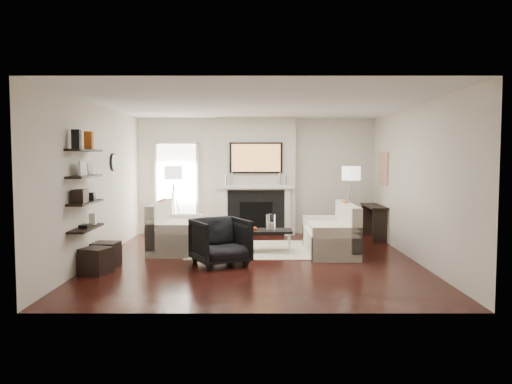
{
  "coord_description": "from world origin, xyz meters",
  "views": [
    {
      "loc": [
        0.0,
        -8.62,
        1.79
      ],
      "look_at": [
        0.0,
        0.6,
        1.15
      ],
      "focal_mm": 35.0,
      "sensor_mm": 36.0,
      "label": 1
    }
  ],
  "objects_px": {
    "loveseat_left_base": "(177,239)",
    "armchair": "(220,239)",
    "coffee_table": "(263,231)",
    "lamp_left_shade": "(173,173)",
    "loveseat_right_base": "(330,241)",
    "ottoman_near": "(106,254)",
    "lamp_right_shade": "(351,173)"
  },
  "relations": [
    {
      "from": "coffee_table",
      "to": "lamp_left_shade",
      "type": "bearing_deg",
      "value": 138.58
    },
    {
      "from": "loveseat_right_base",
      "to": "loveseat_left_base",
      "type": "bearing_deg",
      "value": 173.75
    },
    {
      "from": "loveseat_left_base",
      "to": "lamp_right_shade",
      "type": "height_order",
      "value": "lamp_right_shade"
    },
    {
      "from": "armchair",
      "to": "lamp_left_shade",
      "type": "height_order",
      "value": "lamp_left_shade"
    },
    {
      "from": "lamp_right_shade",
      "to": "loveseat_left_base",
      "type": "bearing_deg",
      "value": -162.88
    },
    {
      "from": "loveseat_left_base",
      "to": "armchair",
      "type": "relative_size",
      "value": 2.1
    },
    {
      "from": "armchair",
      "to": "lamp_right_shade",
      "type": "xyz_separation_m",
      "value": [
        2.64,
        2.5,
        1.02
      ]
    },
    {
      "from": "lamp_left_shade",
      "to": "lamp_right_shade",
      "type": "xyz_separation_m",
      "value": [
        3.9,
        -0.4,
        0.0
      ]
    },
    {
      "from": "coffee_table",
      "to": "ottoman_near",
      "type": "height_order",
      "value": "coffee_table"
    },
    {
      "from": "coffee_table",
      "to": "ottoman_near",
      "type": "distance_m",
      "value": 2.9
    },
    {
      "from": "loveseat_left_base",
      "to": "loveseat_right_base",
      "type": "height_order",
      "value": "same"
    },
    {
      "from": "loveseat_right_base",
      "to": "coffee_table",
      "type": "height_order",
      "value": "same"
    },
    {
      "from": "ottoman_near",
      "to": "loveseat_left_base",
      "type": "bearing_deg",
      "value": 58.62
    },
    {
      "from": "armchair",
      "to": "loveseat_right_base",
      "type": "bearing_deg",
      "value": 1.05
    },
    {
      "from": "lamp_left_shade",
      "to": "loveseat_right_base",
      "type": "bearing_deg",
      "value": -29.42
    },
    {
      "from": "coffee_table",
      "to": "lamp_right_shade",
      "type": "relative_size",
      "value": 2.75
    },
    {
      "from": "loveseat_right_base",
      "to": "lamp_right_shade",
      "type": "distance_m",
      "value": 2.0
    },
    {
      "from": "coffee_table",
      "to": "lamp_left_shade",
      "type": "distance_m",
      "value": 2.84
    },
    {
      "from": "loveseat_right_base",
      "to": "lamp_right_shade",
      "type": "xyz_separation_m",
      "value": [
        0.66,
        1.43,
        1.24
      ]
    },
    {
      "from": "loveseat_right_base",
      "to": "ottoman_near",
      "type": "height_order",
      "value": "loveseat_right_base"
    },
    {
      "from": "coffee_table",
      "to": "loveseat_left_base",
      "type": "bearing_deg",
      "value": 171.82
    },
    {
      "from": "loveseat_left_base",
      "to": "ottoman_near",
      "type": "relative_size",
      "value": 4.5
    },
    {
      "from": "loveseat_right_base",
      "to": "armchair",
      "type": "bearing_deg",
      "value": -151.7
    },
    {
      "from": "armchair",
      "to": "ottoman_near",
      "type": "xyz_separation_m",
      "value": [
        -1.88,
        -0.13,
        -0.23
      ]
    },
    {
      "from": "loveseat_left_base",
      "to": "armchair",
      "type": "distance_m",
      "value": 1.7
    },
    {
      "from": "loveseat_right_base",
      "to": "coffee_table",
      "type": "relative_size",
      "value": 1.64
    },
    {
      "from": "armchair",
      "to": "ottoman_near",
      "type": "relative_size",
      "value": 2.14
    },
    {
      "from": "coffee_table",
      "to": "lamp_left_shade",
      "type": "xyz_separation_m",
      "value": [
        -1.98,
        1.75,
        1.05
      ]
    },
    {
      "from": "lamp_left_shade",
      "to": "armchair",
      "type": "bearing_deg",
      "value": -66.51
    },
    {
      "from": "loveseat_right_base",
      "to": "lamp_right_shade",
      "type": "height_order",
      "value": "lamp_right_shade"
    },
    {
      "from": "ottoman_near",
      "to": "lamp_left_shade",
      "type": "bearing_deg",
      "value": 78.4
    },
    {
      "from": "lamp_right_shade",
      "to": "ottoman_near",
      "type": "distance_m",
      "value": 5.37
    }
  ]
}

